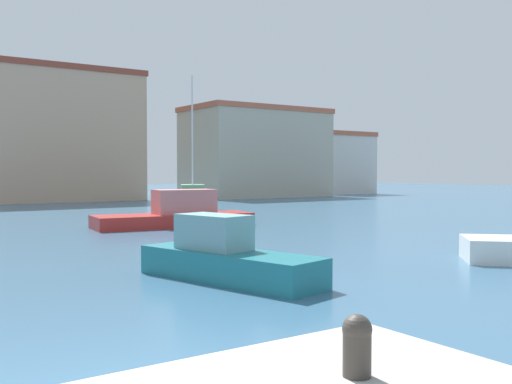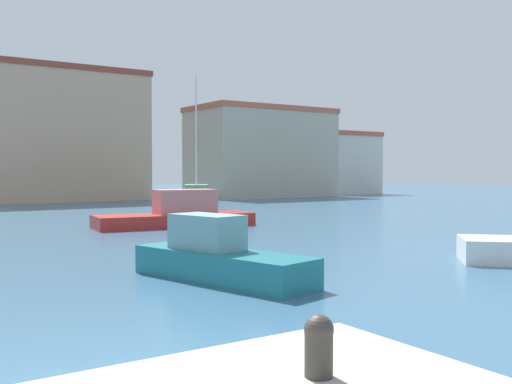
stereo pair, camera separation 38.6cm
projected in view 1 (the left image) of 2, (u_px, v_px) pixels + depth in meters
The scene contains 8 objects.
water at pixel (256, 222), 30.95m from camera, with size 160.00×160.00×0.00m, color #38607F.
mooring_bollard at pixel (357, 343), 4.85m from camera, with size 0.25×0.25×0.51m.
sailboat_green_outer_mooring at pixel (192, 198), 44.64m from camera, with size 5.08×7.12×9.80m.
motorboat_teal_near_pier at pixel (225, 258), 14.40m from camera, with size 2.60×5.23×1.59m.
motorboat_red_mid_harbor at pixel (177, 214), 28.21m from camera, with size 7.73×3.21×1.77m.
yacht_club at pixel (55, 135), 53.05m from camera, with size 14.10×9.09×11.64m.
warehouse_block at pixel (256, 152), 60.72m from camera, with size 14.12×8.40×9.04m.
waterfront_apartments at pixel (328, 163), 70.04m from camera, with size 6.94×9.51×7.07m.
Camera 1 is at (-2.49, -5.43, 2.67)m, focal length 41.55 mm.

